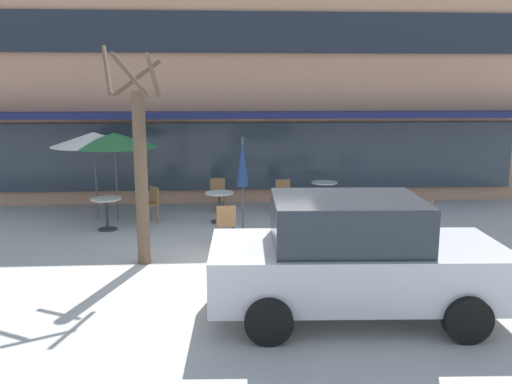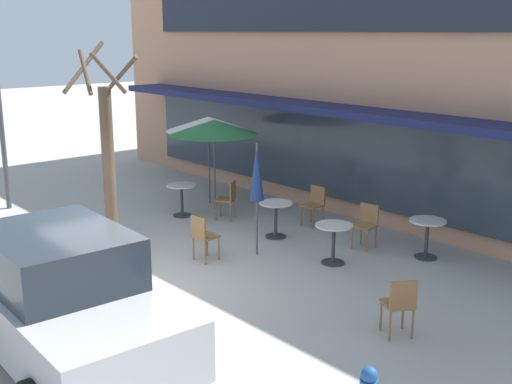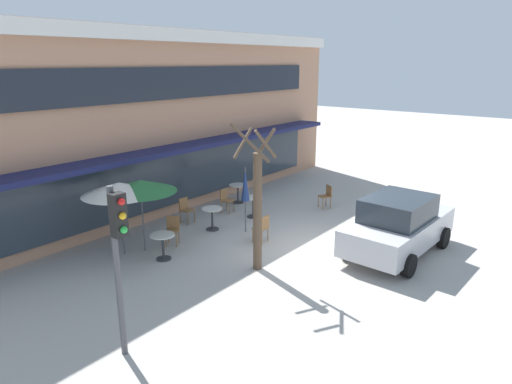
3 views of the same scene
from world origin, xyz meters
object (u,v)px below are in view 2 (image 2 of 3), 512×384
object	(u,v)px
patio_umbrella_cream_folded	(257,173)
cafe_chair_2	(366,222)
cafe_table_near_wall	(427,232)
street_tree	(108,159)
cafe_table_streetside	(276,214)
cafe_chair_1	(315,203)
cafe_table_mid_patio	(334,237)
cafe_chair_3	(203,234)
cafe_table_by_tree	(182,195)
patio_umbrella_green_folded	(214,127)
cafe_chair_4	(400,303)
cafe_chair_0	(228,197)
patio_umbrella_corner_open	(209,124)
parked_sedan	(62,298)

from	to	relation	value
patio_umbrella_cream_folded	cafe_chair_2	bearing A→B (deg)	58.87
cafe_table_near_wall	street_tree	distance (m)	6.25
cafe_table_streetside	cafe_chair_2	bearing A→B (deg)	27.98
patio_umbrella_cream_folded	cafe_chair_1	bearing A→B (deg)	104.70
cafe_table_mid_patio	cafe_chair_3	bearing A→B (deg)	-134.49
cafe_table_by_tree	cafe_chair_1	world-z (taller)	cafe_chair_1
cafe_chair_1	cafe_chair_2	distance (m)	1.77
cafe_table_by_tree	patio_umbrella_cream_folded	world-z (taller)	patio_umbrella_cream_folded
cafe_chair_2	cafe_chair_1	bearing A→B (deg)	169.01
cafe_table_near_wall	patio_umbrella_green_folded	world-z (taller)	patio_umbrella_green_folded
cafe_chair_2	cafe_chair_4	bearing A→B (deg)	-44.09
cafe_table_near_wall	patio_umbrella_green_folded	distance (m)	5.68
cafe_chair_1	cafe_chair_3	xyz separation A→B (m)	(0.20, -3.26, 0.00)
cafe_chair_0	cafe_table_mid_patio	bearing A→B (deg)	-5.76
patio_umbrella_corner_open	parked_sedan	bearing A→B (deg)	-51.03
cafe_chair_2	parked_sedan	bearing A→B (deg)	-87.58
cafe_chair_2	cafe_chair_0	bearing A→B (deg)	-166.48
cafe_table_mid_patio	cafe_chair_3	world-z (taller)	cafe_chair_3
cafe_table_near_wall	patio_umbrella_cream_folded	distance (m)	3.44
patio_umbrella_corner_open	cafe_chair_0	distance (m)	2.14
cafe_table_by_tree	patio_umbrella_cream_folded	xyz separation A→B (m)	(3.16, -0.45, 1.11)
cafe_table_streetside	cafe_table_mid_patio	bearing A→B (deg)	-8.30
cafe_table_streetside	patio_umbrella_cream_folded	size ratio (longest dim) A/B	0.35
cafe_table_near_wall	cafe_table_streetside	xyz separation A→B (m)	(-2.84, -1.29, 0.00)
cafe_chair_1	cafe_chair_4	bearing A→B (deg)	-33.89
cafe_table_near_wall	patio_umbrella_green_folded	bearing A→B (deg)	-170.37
patio_umbrella_corner_open	cafe_chair_0	xyz separation A→B (m)	(1.43, -0.55, -1.50)
cafe_table_by_tree	street_tree	xyz separation A→B (m)	(1.19, -2.50, 1.35)
cafe_chair_2	cafe_chair_4	xyz separation A→B (m)	(2.80, -2.71, 0.00)
cafe_chair_3	cafe_chair_4	size ratio (longest dim) A/B	1.00
cafe_chair_0	parked_sedan	distance (m)	6.81
cafe_chair_2	cafe_chair_4	distance (m)	3.90
patio_umbrella_cream_folded	street_tree	xyz separation A→B (m)	(-1.97, -2.05, 0.24)
cafe_table_near_wall	cafe_table_streetside	bearing A→B (deg)	-155.62
patio_umbrella_green_folded	street_tree	bearing A→B (deg)	-71.94
patio_umbrella_cream_folded	cafe_chair_0	size ratio (longest dim) A/B	2.47
patio_umbrella_green_folded	patio_umbrella_cream_folded	size ratio (longest dim) A/B	1.00
cafe_table_by_tree	cafe_table_mid_patio	size ratio (longest dim) A/B	1.00
cafe_table_near_wall	patio_umbrella_corner_open	distance (m)	6.18
cafe_table_streetside	cafe_chair_3	bearing A→B (deg)	-85.86
patio_umbrella_corner_open	cafe_chair_1	world-z (taller)	patio_umbrella_corner_open
patio_umbrella_green_folded	cafe_chair_0	world-z (taller)	patio_umbrella_green_folded
cafe_table_by_tree	cafe_chair_0	size ratio (longest dim) A/B	0.85
cafe_table_streetside	cafe_chair_2	distance (m)	1.91
cafe_chair_4	parked_sedan	distance (m)	4.60
cafe_table_streetside	patio_umbrella_corner_open	size ratio (longest dim) A/B	0.35
cafe_chair_2	street_tree	world-z (taller)	street_tree
cafe_chair_0	cafe_chair_2	world-z (taller)	same
patio_umbrella_corner_open	cafe_chair_4	size ratio (longest dim) A/B	2.47
cafe_table_streetside	patio_umbrella_corner_open	bearing A→B (deg)	168.48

